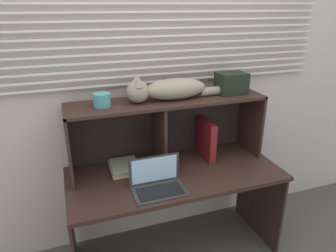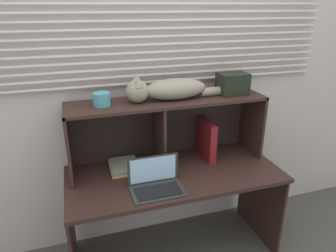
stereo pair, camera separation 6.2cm
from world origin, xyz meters
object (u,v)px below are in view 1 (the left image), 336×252
Objects in this scene: laptop at (158,183)px; small_basket at (102,100)px; cat at (168,89)px; binder_upright at (206,139)px; book_stack at (124,167)px; storage_box at (231,83)px.

laptop is 3.01× the size of small_basket.
small_basket is at bearing -180.00° from cat.
book_stack is (-0.66, 0.00, -0.13)m from binder_upright.
small_basket is (-0.28, 0.32, 0.50)m from laptop.
laptop is 1.61× the size of storage_box.
laptop is at bearing -154.99° from storage_box.
cat is 0.50m from storage_box.
cat reaches higher than small_basket.
binder_upright is at bearing 32.79° from laptop.
small_basket is (-0.77, 0.00, 0.39)m from binder_upright.
cat is 3.09× the size of book_stack.
small_basket reaches higher than book_stack.
binder_upright is 1.41× the size of storage_box.
cat is 6.65× the size of small_basket.
storage_box reaches higher than small_basket.
cat reaches higher than laptop.
laptop is 1.40× the size of book_stack.
storage_box is at bearing 25.01° from laptop.
cat is at bearing -0.49° from book_stack.
small_basket is at bearing 180.00° from binder_upright.
cat is 0.65m from laptop.
cat reaches higher than book_stack.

